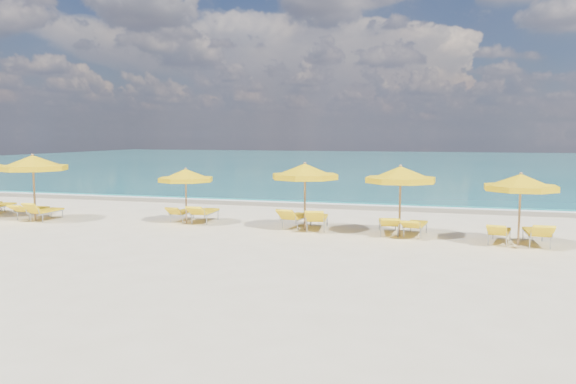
# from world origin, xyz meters

# --- Properties ---
(ground_plane) EXTENTS (120.00, 120.00, 0.00)m
(ground_plane) POSITION_xyz_m (0.00, 0.00, 0.00)
(ground_plane) COLOR beige
(ocean) EXTENTS (120.00, 80.00, 0.30)m
(ocean) POSITION_xyz_m (0.00, 48.00, 0.00)
(ocean) COLOR #136D70
(ocean) RESTS_ON ground
(wet_sand_band) EXTENTS (120.00, 2.60, 0.01)m
(wet_sand_band) POSITION_xyz_m (0.00, 7.40, 0.00)
(wet_sand_band) COLOR tan
(wet_sand_band) RESTS_ON ground
(foam_line) EXTENTS (120.00, 1.20, 0.03)m
(foam_line) POSITION_xyz_m (0.00, 8.20, 0.00)
(foam_line) COLOR white
(foam_line) RESTS_ON ground
(whitecap_near) EXTENTS (14.00, 0.36, 0.05)m
(whitecap_near) POSITION_xyz_m (-6.00, 17.00, 0.00)
(whitecap_near) COLOR white
(whitecap_near) RESTS_ON ground
(whitecap_far) EXTENTS (18.00, 0.30, 0.05)m
(whitecap_far) POSITION_xyz_m (8.00, 24.00, 0.00)
(whitecap_far) COLOR white
(whitecap_far) RESTS_ON ground
(umbrella_1) EXTENTS (2.65, 2.65, 2.59)m
(umbrella_1) POSITION_xyz_m (-9.67, -0.37, 2.21)
(umbrella_1) COLOR #A27B51
(umbrella_1) RESTS_ON ground
(umbrella_2) EXTENTS (2.22, 2.22, 2.09)m
(umbrella_2) POSITION_xyz_m (-3.71, 0.60, 1.79)
(umbrella_2) COLOR #A27B51
(umbrella_2) RESTS_ON ground
(umbrella_3) EXTENTS (2.39, 2.39, 2.38)m
(umbrella_3) POSITION_xyz_m (0.93, 0.40, 2.03)
(umbrella_3) COLOR #A27B51
(umbrella_3) RESTS_ON ground
(umbrella_4) EXTENTS (2.98, 2.98, 2.35)m
(umbrella_4) POSITION_xyz_m (4.20, 0.14, 2.00)
(umbrella_4) COLOR #A27B51
(umbrella_4) RESTS_ON ground
(umbrella_5) EXTENTS (2.86, 2.86, 2.21)m
(umbrella_5) POSITION_xyz_m (7.77, -0.43, 1.88)
(umbrella_5) COLOR #A27B51
(umbrella_5) RESTS_ON ground
(lounger_0_right) EXTENTS (0.75, 1.75, 0.75)m
(lounger_0_right) POSITION_xyz_m (-12.45, 0.83, 0.21)
(lounger_0_right) COLOR #A5A8AD
(lounger_0_right) RESTS_ON ground
(lounger_1_left) EXTENTS (0.69, 1.85, 0.68)m
(lounger_1_left) POSITION_xyz_m (-10.16, 0.04, 0.21)
(lounger_1_left) COLOR #A5A8AD
(lounger_1_left) RESTS_ON ground
(lounger_1_right) EXTENTS (0.62, 1.76, 0.81)m
(lounger_1_right) POSITION_xyz_m (-9.29, -0.21, 0.22)
(lounger_1_right) COLOR #A5A8AD
(lounger_1_right) RESTS_ON ground
(lounger_2_left) EXTENTS (0.59, 1.65, 0.65)m
(lounger_2_left) POSITION_xyz_m (-4.17, 1.16, 0.19)
(lounger_2_left) COLOR #A5A8AD
(lounger_2_left) RESTS_ON ground
(lounger_2_right) EXTENTS (0.76, 2.01, 0.77)m
(lounger_2_right) POSITION_xyz_m (-3.16, 1.06, 0.23)
(lounger_2_right) COLOR #A5A8AD
(lounger_2_right) RESTS_ON ground
(lounger_3_left) EXTENTS (0.86, 1.99, 0.81)m
(lounger_3_left) POSITION_xyz_m (0.49, 0.85, 0.23)
(lounger_3_left) COLOR #A5A8AD
(lounger_3_left) RESTS_ON ground
(lounger_3_right) EXTENTS (0.91, 2.05, 0.84)m
(lounger_3_right) POSITION_xyz_m (1.32, 0.63, 0.24)
(lounger_3_right) COLOR #A5A8AD
(lounger_3_right) RESTS_ON ground
(lounger_4_left) EXTENTS (0.90, 1.98, 0.71)m
(lounger_4_left) POSITION_xyz_m (3.81, 0.46, 0.22)
(lounger_4_left) COLOR #A5A8AD
(lounger_4_left) RESTS_ON ground
(lounger_4_right) EXTENTS (0.80, 1.91, 0.67)m
(lounger_4_right) POSITION_xyz_m (4.69, 0.38, 0.22)
(lounger_4_right) COLOR #A5A8AD
(lounger_4_right) RESTS_ON ground
(lounger_5_left) EXTENTS (0.87, 1.80, 0.72)m
(lounger_5_left) POSITION_xyz_m (7.26, -0.17, 0.21)
(lounger_5_left) COLOR #A5A8AD
(lounger_5_left) RESTS_ON ground
(lounger_5_right) EXTENTS (0.70, 1.93, 0.80)m
(lounger_5_right) POSITION_xyz_m (8.31, -0.22, 0.23)
(lounger_5_right) COLOR #A5A8AD
(lounger_5_right) RESTS_ON ground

